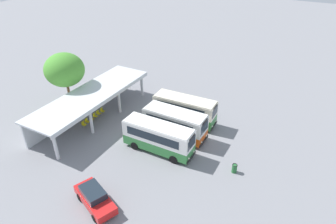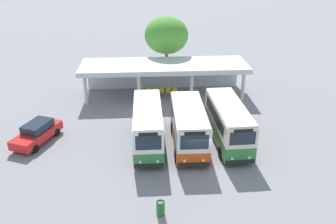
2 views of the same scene
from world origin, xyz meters
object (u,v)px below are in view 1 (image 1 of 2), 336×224
object	(u,v)px
litter_bin_apron	(234,168)
waiting_chair_second_from_end	(87,121)
waiting_chair_fifth_seat	(98,113)
waiting_chair_far_end_seat	(102,111)
parked_car_flank	(95,198)
waiting_chair_middle_seat	(91,118)
waiting_chair_end_by_column	(84,124)
waiting_chair_fourth_seat	(95,116)
city_bus_nearest_orange	(158,137)
city_bus_middle_cream	(185,109)
city_bus_second_in_row	(175,123)

from	to	relation	value
litter_bin_apron	waiting_chair_second_from_end	bearing A→B (deg)	91.34
waiting_chair_fifth_seat	waiting_chair_far_end_seat	world-z (taller)	same
parked_car_flank	waiting_chair_far_end_seat	size ratio (longest dim) A/B	5.56
waiting_chair_middle_seat	waiting_chair_far_end_seat	distance (m)	2.06
waiting_chair_end_by_column	waiting_chair_fourth_seat	size ratio (longest dim) A/B	1.00
city_bus_nearest_orange	litter_bin_apron	xyz separation A→B (m)	(0.60, -7.93, -1.32)
waiting_chair_middle_seat	waiting_chair_fourth_seat	bearing A→B (deg)	0.71
city_bus_nearest_orange	waiting_chair_middle_seat	size ratio (longest dim) A/B	8.74
waiting_chair_fifth_seat	waiting_chair_far_end_seat	distance (m)	0.69
waiting_chair_far_end_seat	waiting_chair_end_by_column	bearing A→B (deg)	-178.69
waiting_chair_end_by_column	waiting_chair_fifth_seat	size ratio (longest dim) A/B	1.00
waiting_chair_middle_seat	waiting_chair_fifth_seat	world-z (taller)	same
parked_car_flank	litter_bin_apron	world-z (taller)	parked_car_flank
litter_bin_apron	city_bus_middle_cream	bearing A→B (deg)	54.66
waiting_chair_end_by_column	litter_bin_apron	size ratio (longest dim) A/B	0.96
waiting_chair_fourth_seat	litter_bin_apron	bearing A→B (deg)	-93.08
waiting_chair_end_by_column	city_bus_second_in_row	bearing A→B (deg)	-70.15
waiting_chair_far_end_seat	waiting_chair_fifth_seat	bearing A→B (deg)	176.91
parked_car_flank	waiting_chair_end_by_column	distance (m)	12.02
city_bus_nearest_orange	waiting_chair_second_from_end	xyz separation A→B (m)	(0.18, 9.88, -1.26)
city_bus_nearest_orange	city_bus_second_in_row	distance (m)	3.14
waiting_chair_fifth_seat	litter_bin_apron	distance (m)	17.89
city_bus_middle_cream	waiting_chair_fourth_seat	world-z (taller)	city_bus_middle_cream
waiting_chair_fourth_seat	waiting_chair_fifth_seat	distance (m)	0.69
city_bus_nearest_orange	city_bus_middle_cream	distance (m)	6.25
waiting_chair_middle_seat	waiting_chair_far_end_seat	xyz separation A→B (m)	(2.06, 0.02, 0.00)
waiting_chair_middle_seat	litter_bin_apron	distance (m)	17.77
city_bus_nearest_orange	waiting_chair_end_by_column	distance (m)	9.87
waiting_chair_fourth_seat	city_bus_nearest_orange	bearing A→B (deg)	-98.98
city_bus_second_in_row	litter_bin_apron	distance (m)	8.17
waiting_chair_end_by_column	city_bus_nearest_orange	bearing A→B (deg)	-87.06
waiting_chair_second_from_end	waiting_chair_far_end_seat	world-z (taller)	same
waiting_chair_second_from_end	waiting_chair_middle_seat	distance (m)	0.69
waiting_chair_second_from_end	city_bus_middle_cream	bearing A→B (deg)	-58.35
city_bus_second_in_row	waiting_chair_end_by_column	bearing A→B (deg)	109.85
waiting_chair_fifth_seat	waiting_chair_second_from_end	bearing A→B (deg)	-179.83
parked_car_flank	waiting_chair_fifth_seat	xyz separation A→B (m)	(10.99, 8.85, -0.31)
city_bus_nearest_orange	waiting_chair_second_from_end	distance (m)	9.97
city_bus_middle_cream	litter_bin_apron	size ratio (longest dim) A/B	8.40
litter_bin_apron	city_bus_second_in_row	bearing A→B (deg)	71.75
waiting_chair_fifth_seat	waiting_chair_fourth_seat	bearing A→B (deg)	-176.19
waiting_chair_end_by_column	litter_bin_apron	xyz separation A→B (m)	(1.10, -17.70, -0.07)
parked_car_flank	waiting_chair_fourth_seat	distance (m)	13.56
city_bus_second_in_row	waiting_chair_fifth_seat	size ratio (longest dim) A/B	8.27
waiting_chair_fourth_seat	waiting_chair_fifth_seat	bearing A→B (deg)	3.81
city_bus_nearest_orange	waiting_chair_end_by_column	world-z (taller)	city_bus_nearest_orange
parked_car_flank	city_bus_nearest_orange	bearing A→B (deg)	-6.76
city_bus_second_in_row	waiting_chair_end_by_column	distance (m)	10.75
waiting_chair_end_by_column	waiting_chair_fourth_seat	xyz separation A→B (m)	(2.06, 0.07, 0.00)
city_bus_second_in_row	city_bus_middle_cream	size ratio (longest dim) A/B	0.94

